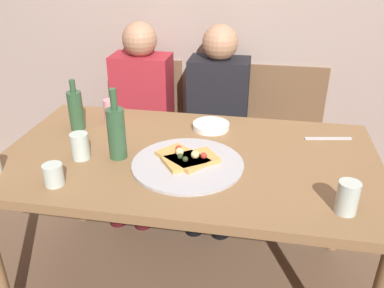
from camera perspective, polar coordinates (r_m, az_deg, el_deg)
The scene contains 18 objects.
ground_plane at distance 2.23m, azimuth -0.41°, elevation -18.77°, with size 8.00×8.00×0.00m, color brown.
dining_table at distance 1.81m, azimuth -0.48°, elevation -3.57°, with size 1.64×0.93×0.75m.
pizza_tray at distance 1.69m, azimuth -0.61°, elevation -2.84°, with size 0.47×0.47×0.01m, color #ADADB2.
pizza_slice_last at distance 1.69m, azimuth -0.09°, elevation -2.15°, with size 0.25×0.23×0.05m.
pizza_slice_extra at distance 1.71m, azimuth -1.37°, elevation -1.82°, with size 0.25×0.24×0.05m.
wine_bottle at distance 2.06m, azimuth -16.08°, elevation 4.69°, with size 0.07×0.07×0.25m.
beer_bottle at distance 1.73m, azimuth -10.61°, elevation 1.69°, with size 0.08×0.08×0.31m.
tumbler_far at distance 1.79m, azimuth -15.51°, elevation -0.29°, with size 0.08×0.08×0.11m, color #B7C6BC.
wine_glass at distance 1.49m, azimuth 21.09°, elevation -7.05°, with size 0.08×0.08×0.12m, color #B7C6BC.
short_glass at distance 1.63m, azimuth -18.96°, elevation -4.12°, with size 0.08×0.08×0.09m, color #B7C6BC.
soda_can at distance 2.11m, azimuth -11.43°, elevation 4.57°, with size 0.07×0.07×0.12m, color pink.
plate_stack at distance 2.02m, azimuth 2.70°, elevation 2.57°, with size 0.18×0.18×0.03m, color white.
table_knife at distance 2.02m, azimuth 18.66°, elevation 0.75°, with size 0.22×0.02×0.01m, color #B7B7BC.
chair_left at distance 2.73m, azimuth -6.36°, elevation 3.38°, with size 0.44×0.44×0.90m.
chair_middle at distance 2.64m, azimuth 3.77°, elevation 2.64°, with size 0.44×0.44×0.90m.
chair_right at distance 2.64m, azimuth 13.31°, elevation 1.87°, with size 0.44×0.44×0.90m.
guest_in_sweater at distance 2.55m, azimuth -7.44°, elevation 4.67°, with size 0.36×0.56×1.17m.
guest_in_beanie at distance 2.46m, azimuth 3.43°, elevation 3.93°, with size 0.36×0.56×1.17m.
Camera 1 is at (0.30, -1.53, 1.60)m, focal length 37.81 mm.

